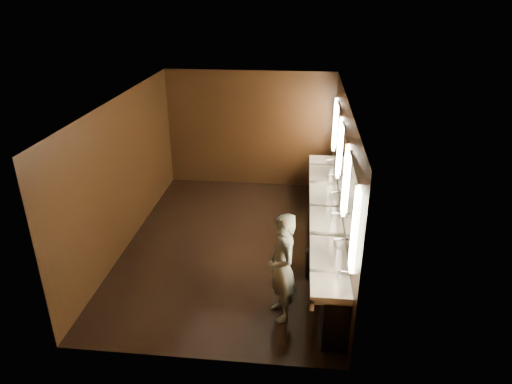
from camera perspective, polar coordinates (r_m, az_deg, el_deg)
floor at (r=8.91m, az=-2.97°, el=-6.47°), size 6.00×6.00×0.00m
ceiling at (r=7.85m, az=-3.42°, el=11.34°), size 4.00×6.00×0.02m
wall_back at (r=11.08m, az=-0.76°, el=7.82°), size 4.00×0.02×2.80m
wall_front at (r=5.68m, az=-7.92°, el=-9.83°), size 4.00×0.02×2.80m
wall_left at (r=8.81m, az=-16.15°, el=2.31°), size 0.02×6.00×2.80m
wall_right at (r=8.22m, az=10.74°, el=1.27°), size 0.02×6.00×2.80m
sink_counter at (r=8.59m, az=8.89°, el=-4.21°), size 0.55×5.40×1.01m
mirror_band at (r=8.09m, az=10.79°, el=3.55°), size 0.06×5.03×1.15m
person at (r=6.70m, az=3.29°, el=-9.43°), size 0.60×0.72×1.70m
trash_bin at (r=7.90m, az=7.43°, el=-8.90°), size 0.34×0.34×0.52m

